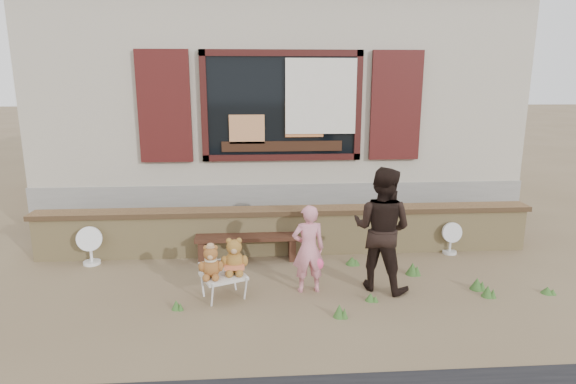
{
  "coord_description": "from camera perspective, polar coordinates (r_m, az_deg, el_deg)",
  "views": [
    {
      "loc": [
        -0.43,
        -5.61,
        2.47
      ],
      "look_at": [
        0.0,
        0.6,
        1.0
      ],
      "focal_mm": 30.0,
      "sensor_mm": 36.0,
      "label": 1
    }
  ],
  "objects": [
    {
      "name": "ground",
      "position": [
        6.15,
        0.39,
        -10.42
      ],
      "size": [
        80.0,
        80.0,
        0.0
      ],
      "primitive_type": "plane",
      "color": "brown",
      "rests_on": "ground"
    },
    {
      "name": "shopfront",
      "position": [
        10.12,
        -1.55,
        10.63
      ],
      "size": [
        8.04,
        5.13,
        4.0
      ],
      "color": "#9E9380",
      "rests_on": "ground"
    },
    {
      "name": "brick_wall",
      "position": [
        6.96,
        -0.23,
        -4.53
      ],
      "size": [
        7.1,
        0.36,
        0.67
      ],
      "color": "tan",
      "rests_on": "ground"
    },
    {
      "name": "bench",
      "position": [
        6.71,
        -4.86,
        -5.93
      ],
      "size": [
        1.43,
        0.33,
        0.36
      ],
      "rotation": [
        0.0,
        0.0,
        0.02
      ],
      "color": "#341C12",
      "rests_on": "ground"
    },
    {
      "name": "folding_chair",
      "position": [
        5.64,
        -7.66,
        -9.91
      ],
      "size": [
        0.59,
        0.56,
        0.29
      ],
      "rotation": [
        0.0,
        0.0,
        0.4
      ],
      "color": "beige",
      "rests_on": "ground"
    },
    {
      "name": "teddy_bear_left",
      "position": [
        5.52,
        -9.12,
        -8.05
      ],
      "size": [
        0.35,
        0.33,
        0.38
      ],
      "primitive_type": null,
      "rotation": [
        0.0,
        0.0,
        0.4
      ],
      "color": "brown",
      "rests_on": "folding_chair"
    },
    {
      "name": "teddy_bear_right",
      "position": [
        5.59,
        -6.38,
        -7.42
      ],
      "size": [
        0.39,
        0.37,
        0.43
      ],
      "primitive_type": null,
      "rotation": [
        0.0,
        0.0,
        0.4
      ],
      "color": "brown",
      "rests_on": "folding_chair"
    },
    {
      "name": "child",
      "position": [
        5.67,
        2.43,
        -6.76
      ],
      "size": [
        0.4,
        0.28,
        1.06
      ],
      "primitive_type": "imported",
      "rotation": [
        0.0,
        0.0,
        3.21
      ],
      "color": "pink",
      "rests_on": "ground"
    },
    {
      "name": "adult",
      "position": [
        5.79,
        11.05,
        -4.33
      ],
      "size": [
        0.91,
        0.87,
        1.49
      ],
      "primitive_type": "imported",
      "rotation": [
        0.0,
        0.0,
        2.54
      ],
      "color": "black",
      "rests_on": "ground"
    },
    {
      "name": "fan_left",
      "position": [
        7.08,
        -22.38,
        -5.85
      ],
      "size": [
        0.35,
        0.23,
        0.54
      ],
      "rotation": [
        0.0,
        0.0,
        0.19
      ],
      "color": "white",
      "rests_on": "ground"
    },
    {
      "name": "fan_right",
      "position": [
        7.34,
        18.71,
        -5.16
      ],
      "size": [
        0.3,
        0.2,
        0.47
      ],
      "rotation": [
        0.0,
        0.0,
        0.06
      ],
      "color": "silver",
      "rests_on": "ground"
    },
    {
      "name": "grass_tufts",
      "position": [
        6.11,
        14.28,
        -10.31
      ],
      "size": [
        4.43,
        1.61,
        0.16
      ],
      "color": "#386227",
      "rests_on": "ground"
    }
  ]
}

